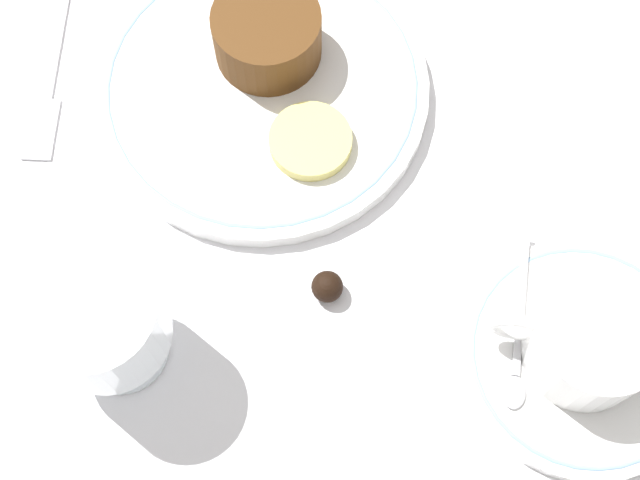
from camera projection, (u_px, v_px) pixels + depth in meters
ground_plane at (241, 142)px, 0.65m from camera, size 3.00×3.00×0.00m
dinner_plate at (263, 89)px, 0.66m from camera, size 0.25×0.25×0.01m
saucer at (583, 356)px, 0.59m from camera, size 0.16×0.16×0.01m
coffee_cup at (591, 342)px, 0.56m from camera, size 0.11×0.08×0.05m
spoon at (518, 336)px, 0.58m from camera, size 0.02×0.13×0.00m
wine_glass at (102, 324)px, 0.53m from camera, size 0.08×0.08×0.10m
fork at (50, 74)px, 0.67m from camera, size 0.04×0.19×0.01m
dessert_cake at (267, 35)px, 0.64m from camera, size 0.08×0.08×0.04m
pineapple_slice at (311, 138)px, 0.63m from camera, size 0.06×0.06×0.01m
chocolate_truffle at (327, 287)px, 0.60m from camera, size 0.02×0.02×0.02m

